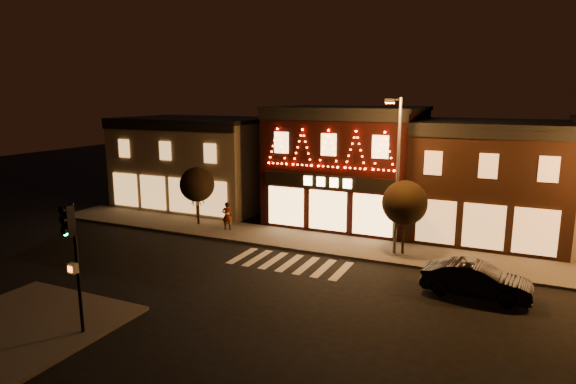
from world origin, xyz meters
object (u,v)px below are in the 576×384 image
Objects in this scene: streetlamp_mid at (397,164)px; dark_sedan at (476,280)px; pedestrian at (227,216)px; traffic_signal_near at (72,244)px.

dark_sedan is at bearing -45.93° from streetlamp_mid.
dark_sedan is 2.52× the size of pedestrian.
traffic_signal_near is 17.28m from dark_sedan.
streetlamp_mid is 4.66× the size of pedestrian.
streetlamp_mid is 1.85× the size of dark_sedan.
pedestrian reaches higher than dark_sedan.
traffic_signal_near is 16.98m from streetlamp_mid.
streetlamp_mid is 12.17m from pedestrian.
traffic_signal_near is at bearing -126.54° from streetlamp_mid.
streetlamp_mid reaches higher than traffic_signal_near.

